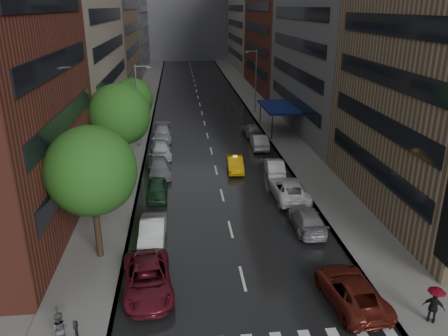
{
  "coord_description": "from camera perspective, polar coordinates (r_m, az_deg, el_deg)",
  "views": [
    {
      "loc": [
        -3.33,
        -17.37,
        14.95
      ],
      "look_at": [
        0.0,
        14.49,
        3.0
      ],
      "focal_mm": 35.0,
      "sensor_mm": 36.0,
      "label": 1
    }
  ],
  "objects": [
    {
      "name": "ped_red_umbrella",
      "position": [
        24.61,
        25.81,
        -15.5
      ],
      "size": [
        1.06,
        0.93,
        2.01
      ],
      "color": "black",
      "rests_on": "sidewalk_right"
    },
    {
      "name": "parked_cars_left",
      "position": [
        37.83,
        -8.67,
        -1.84
      ],
      "size": [
        3.17,
        35.33,
        1.57
      ],
      "color": "maroon",
      "rests_on": "ground"
    },
    {
      "name": "tree_mid",
      "position": [
        39.73,
        -13.52,
        6.8
      ],
      "size": [
        5.46,
        5.46,
        8.7
      ],
      "color": "#382619",
      "rests_on": "ground"
    },
    {
      "name": "ground",
      "position": [
        23.16,
        3.96,
        -19.81
      ],
      "size": [
        220.0,
        220.0,
        0.0
      ],
      "primitive_type": "plane",
      "color": "gray",
      "rests_on": "ground"
    },
    {
      "name": "parked_cars_right",
      "position": [
        37.12,
        8.12,
        -2.25
      ],
      "size": [
        2.99,
        37.68,
        1.58
      ],
      "color": "#5C1B12",
      "rests_on": "ground"
    },
    {
      "name": "ped_black_umbrella",
      "position": [
        22.46,
        -20.83,
        -18.28
      ],
      "size": [
        0.96,
        0.98,
        2.09
      ],
      "color": "#535157",
      "rests_on": "sidewalk_left"
    },
    {
      "name": "buildings_right",
      "position": [
        76.31,
        8.46,
        20.31
      ],
      "size": [
        8.05,
        109.1,
        36.0
      ],
      "color": "#937A5B",
      "rests_on": "ground"
    },
    {
      "name": "tree_near",
      "position": [
        26.7,
        -16.97,
        -0.38
      ],
      "size": [
        5.37,
        5.37,
        8.56
      ],
      "color": "#382619",
      "rests_on": "ground"
    },
    {
      "name": "street_lamp_left",
      "position": [
        48.63,
        -11.13,
        8.13
      ],
      "size": [
        1.74,
        0.22,
        9.0
      ],
      "color": "gray",
      "rests_on": "sidewalk_left"
    },
    {
      "name": "building_far",
      "position": [
        135.42,
        -4.87,
        20.83
      ],
      "size": [
        40.0,
        14.0,
        32.0
      ],
      "primitive_type": "cube",
      "color": "slate",
      "rests_on": "ground"
    },
    {
      "name": "awning",
      "position": [
        55.08,
        7.16,
        7.91
      ],
      "size": [
        4.0,
        8.0,
        3.12
      ],
      "color": "navy",
      "rests_on": "sidewalk_right"
    },
    {
      "name": "sidewalk_right",
      "position": [
        70.09,
        4.35,
        8.14
      ],
      "size": [
        4.0,
        140.0,
        0.15
      ],
      "primitive_type": "cube",
      "color": "gray",
      "rests_on": "ground"
    },
    {
      "name": "street_lamp_right",
      "position": [
        64.14,
        4.11,
        11.37
      ],
      "size": [
        1.74,
        0.22,
        9.0
      ],
      "color": "gray",
      "rests_on": "sidewalk_right"
    },
    {
      "name": "road",
      "position": [
        69.09,
        -3.09,
        7.93
      ],
      "size": [
        14.0,
        140.0,
        0.01
      ],
      "primitive_type": "cube",
      "color": "black",
      "rests_on": "ground"
    },
    {
      "name": "sidewalk_left",
      "position": [
        69.23,
        -10.62,
        7.69
      ],
      "size": [
        4.0,
        140.0,
        0.15
      ],
      "primitive_type": "cube",
      "color": "gray",
      "rests_on": "ground"
    },
    {
      "name": "tree_far",
      "position": [
        51.4,
        -11.88,
        8.88
      ],
      "size": [
        4.61,
        4.61,
        7.34
      ],
      "color": "#382619",
      "rests_on": "ground"
    },
    {
      "name": "taxi",
      "position": [
        41.91,
        1.45,
        0.55
      ],
      "size": [
        1.64,
        4.22,
        1.37
      ],
      "primitive_type": "imported",
      "rotation": [
        0.0,
        0.0,
        -0.05
      ],
      "color": "#EAAC0C",
      "rests_on": "ground"
    }
  ]
}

